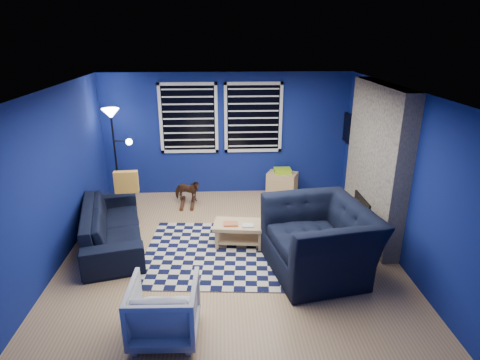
# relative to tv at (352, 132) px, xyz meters

# --- Properties ---
(floor) EXTENTS (5.00, 5.00, 0.00)m
(floor) POSITION_rel_tv_xyz_m (-2.45, -2.00, -1.40)
(floor) COLOR tan
(floor) RESTS_ON ground
(ceiling) EXTENTS (5.00, 5.00, 0.00)m
(ceiling) POSITION_rel_tv_xyz_m (-2.45, -2.00, 1.10)
(ceiling) COLOR white
(ceiling) RESTS_ON wall_back
(wall_back) EXTENTS (5.00, 0.00, 5.00)m
(wall_back) POSITION_rel_tv_xyz_m (-2.45, 0.50, -0.15)
(wall_back) COLOR navy
(wall_back) RESTS_ON floor
(wall_left) EXTENTS (0.00, 5.00, 5.00)m
(wall_left) POSITION_rel_tv_xyz_m (-4.95, -2.00, -0.15)
(wall_left) COLOR navy
(wall_left) RESTS_ON floor
(wall_right) EXTENTS (0.00, 5.00, 5.00)m
(wall_right) POSITION_rel_tv_xyz_m (0.05, -2.00, -0.15)
(wall_right) COLOR navy
(wall_right) RESTS_ON floor
(fireplace) EXTENTS (0.65, 2.00, 2.50)m
(fireplace) POSITION_rel_tv_xyz_m (-0.09, -1.50, -0.20)
(fireplace) COLOR gray
(fireplace) RESTS_ON floor
(window_left) EXTENTS (1.17, 0.06, 1.42)m
(window_left) POSITION_rel_tv_xyz_m (-3.20, 0.46, 0.20)
(window_left) COLOR black
(window_left) RESTS_ON wall_back
(window_right) EXTENTS (1.17, 0.06, 1.42)m
(window_right) POSITION_rel_tv_xyz_m (-1.90, 0.46, 0.20)
(window_right) COLOR black
(window_right) RESTS_ON wall_back
(tv) EXTENTS (0.07, 1.00, 0.58)m
(tv) POSITION_rel_tv_xyz_m (0.00, 0.00, 0.00)
(tv) COLOR black
(tv) RESTS_ON wall_right
(rug) EXTENTS (2.64, 2.18, 0.02)m
(rug) POSITION_rel_tv_xyz_m (-2.51, -2.07, -1.39)
(rug) COLOR black
(rug) RESTS_ON floor
(sofa) EXTENTS (2.35, 1.38, 0.64)m
(sofa) POSITION_rel_tv_xyz_m (-4.33, -1.65, -1.08)
(sofa) COLOR black
(sofa) RESTS_ON floor
(armchair_big) EXTENTS (1.72, 1.57, 0.97)m
(armchair_big) POSITION_rel_tv_xyz_m (-1.20, -2.58, -0.91)
(armchair_big) COLOR black
(armchair_big) RESTS_ON floor
(armchair_bent) EXTENTS (0.76, 0.78, 0.69)m
(armchair_bent) POSITION_rel_tv_xyz_m (-3.22, -3.82, -1.05)
(armchair_bent) COLOR gray
(armchair_bent) RESTS_ON floor
(rocking_horse) EXTENTS (0.37, 0.58, 0.45)m
(rocking_horse) POSITION_rel_tv_xyz_m (-3.24, -0.18, -1.10)
(rocking_horse) COLOR #4A2D17
(rocking_horse) RESTS_ON floor
(coffee_table) EXTENTS (0.85, 0.55, 0.40)m
(coffee_table) POSITION_rel_tv_xyz_m (-2.29, -1.82, -1.12)
(coffee_table) COLOR tan
(coffee_table) RESTS_ON rug
(cabinet) EXTENTS (0.70, 0.60, 0.58)m
(cabinet) POSITION_rel_tv_xyz_m (-1.29, 0.25, -1.14)
(cabinet) COLOR tan
(cabinet) RESTS_ON floor
(floor_lamp) EXTENTS (0.52, 0.32, 1.89)m
(floor_lamp) POSITION_rel_tv_xyz_m (-4.57, -0.00, 0.15)
(floor_lamp) COLOR black
(floor_lamp) RESTS_ON floor
(throw_pillow) EXTENTS (0.41, 0.15, 0.38)m
(throw_pillow) POSITION_rel_tv_xyz_m (-4.18, -1.06, -0.57)
(throw_pillow) COLOR gold
(throw_pillow) RESTS_ON sofa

